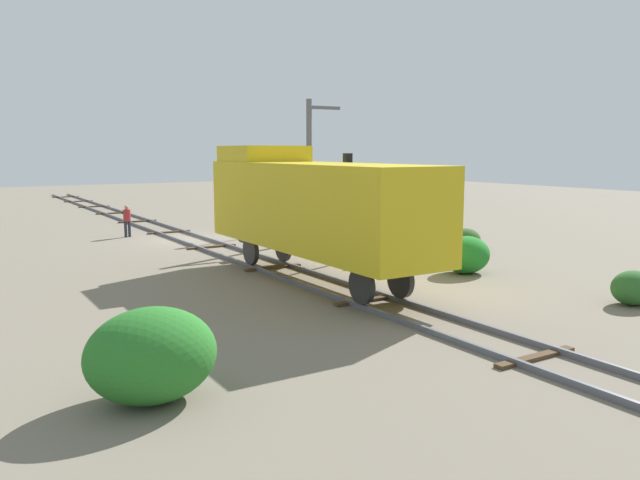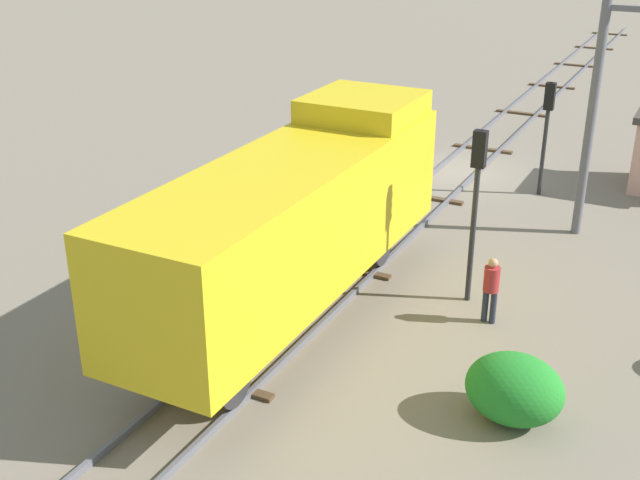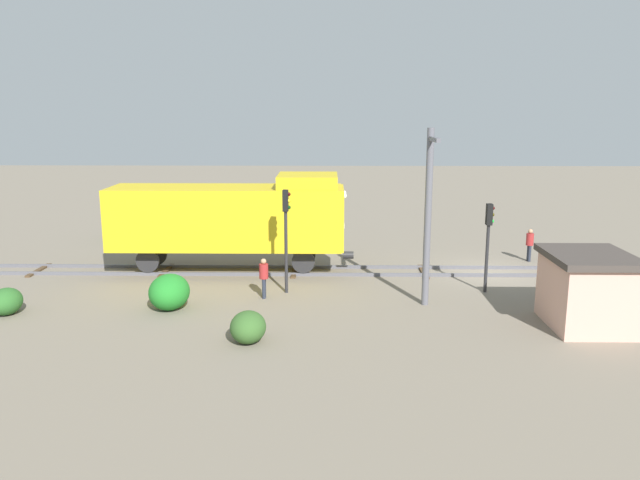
{
  "view_description": "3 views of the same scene",
  "coord_description": "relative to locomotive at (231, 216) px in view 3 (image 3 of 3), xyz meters",
  "views": [
    {
      "loc": [
        11.07,
        30.7,
        4.59
      ],
      "look_at": [
        -0.52,
        12.06,
        1.42
      ],
      "focal_mm": 35.0,
      "sensor_mm": 36.0,
      "label": 1
    },
    {
      "loc": [
        -8.37,
        27.46,
        9.65
      ],
      "look_at": [
        0.27,
        10.68,
        1.37
      ],
      "focal_mm": 45.0,
      "sensor_mm": 36.0,
      "label": 2
    },
    {
      "loc": [
        -29.3,
        7.73,
        7.85
      ],
      "look_at": [
        -1.29,
        8.14,
        1.88
      ],
      "focal_mm": 35.0,
      "sensor_mm": 36.0,
      "label": 3
    }
  ],
  "objects": [
    {
      "name": "bush_far",
      "position": [
        7.9,
        7.37,
        -1.89
      ],
      "size": [
        2.43,
        1.98,
        1.76
      ],
      "primitive_type": "ellipsoid",
      "color": "#287226",
      "rests_on": "ground"
    },
    {
      "name": "bush_back",
      "position": [
        -5.73,
        1.64,
        -2.07
      ],
      "size": [
        1.94,
        1.59,
        1.41
      ],
      "primitive_type": "ellipsoid",
      "color": "#217A26",
      "rests_on": "ground"
    },
    {
      "name": "railway_track",
      "position": [
        0.0,
        -12.4,
        -2.7
      ],
      "size": [
        2.4,
        75.24,
        0.16
      ],
      "color": "#595960",
      "rests_on": "ground"
    },
    {
      "name": "worker_near_track",
      "position": [
        2.4,
        -15.09,
        -1.78
      ],
      "size": [
        0.38,
        0.38,
        1.7
      ],
      "rotation": [
        0.0,
        0.0,
        1.31
      ],
      "color": "#262B38",
      "rests_on": "ground"
    },
    {
      "name": "traffic_signal_near",
      "position": [
        -3.2,
        -11.47,
        -0.07
      ],
      "size": [
        0.32,
        0.34,
        3.87
      ],
      "color": "#262628",
      "rests_on": "ground"
    },
    {
      "name": "bush_mid",
      "position": [
        -9.27,
        -1.94,
        -2.23
      ],
      "size": [
        1.5,
        1.23,
        1.09
      ],
      "primitive_type": "ellipsoid",
      "color": "#335A26",
      "rests_on": "ground"
    },
    {
      "name": "ground_plane",
      "position": [
        0.0,
        -12.4,
        -2.77
      ],
      "size": [
        112.85,
        112.85,
        0.0
      ],
      "primitive_type": "plane",
      "color": "#756B5B"
    },
    {
      "name": "traffic_signal_mid",
      "position": [
        -3.4,
        -2.85,
        0.32
      ],
      "size": [
        0.32,
        0.34,
        4.47
      ],
      "color": "#262628",
      "rests_on": "ground"
    },
    {
      "name": "relay_hut",
      "position": [
        -7.5,
        -14.03,
        -1.38
      ],
      "size": [
        3.5,
        2.9,
        2.74
      ],
      "color": "#D19E8C",
      "rests_on": "ground"
    },
    {
      "name": "worker_by_signal",
      "position": [
        -4.2,
        -1.96,
        -1.78
      ],
      "size": [
        0.38,
        0.38,
        1.7
      ],
      "rotation": [
        0.0,
        0.0,
        5.87
      ],
      "color": "#262B38",
      "rests_on": "ground"
    },
    {
      "name": "catenary_mast",
      "position": [
        -5.07,
        -8.58,
        1.01
      ],
      "size": [
        1.94,
        0.28,
        7.09
      ],
      "color": "#595960",
      "rests_on": "ground"
    },
    {
      "name": "locomotive",
      "position": [
        0.0,
        0.0,
        0.0
      ],
      "size": [
        2.9,
        11.6,
        4.6
      ],
      "color": "gold",
      "rests_on": "railway_track"
    },
    {
      "name": "bush_near",
      "position": [
        -6.48,
        7.79,
        -2.25
      ],
      "size": [
        1.43,
        1.17,
        1.04
      ],
      "primitive_type": "ellipsoid",
      "color": "#2A5F26",
      "rests_on": "ground"
    }
  ]
}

